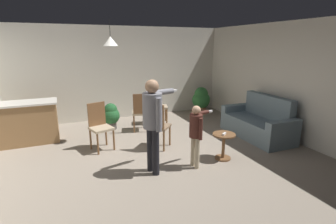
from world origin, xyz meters
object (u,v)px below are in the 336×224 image
at_px(person_adult, 153,117).
at_px(dining_chair_centre_back, 100,124).
at_px(side_table_by_couch, 224,143).
at_px(dining_chair_by_counter, 141,111).
at_px(person_child, 196,130).
at_px(couch_floral, 259,123).
at_px(potted_plant_corner, 111,115).
at_px(potted_plant_by_wall, 201,99).
at_px(dining_chair_near_wall, 157,104).
at_px(dining_chair_spare, 158,124).
at_px(spare_remote_on_table, 224,134).
at_px(kitchen_counter, 29,122).

relative_size(person_adult, dining_chair_centre_back, 1.64).
relative_size(side_table_by_couch, person_adult, 0.32).
bearing_deg(dining_chair_by_counter, person_child, -67.05).
relative_size(couch_floral, potted_plant_corner, 2.59).
distance_m(person_child, potted_plant_by_wall, 3.75).
distance_m(person_adult, dining_chair_near_wall, 2.93).
distance_m(dining_chair_centre_back, dining_chair_spare, 1.23).
xyz_separation_m(dining_chair_by_counter, spare_remote_on_table, (0.96, -2.27, -0.01)).
xyz_separation_m(person_adult, dining_chair_spare, (0.44, 0.97, -0.47)).
bearing_deg(dining_chair_by_counter, potted_plant_by_wall, 36.02).
bearing_deg(kitchen_counter, dining_chair_centre_back, -34.78).
xyz_separation_m(couch_floral, person_child, (-2.19, -0.82, 0.39)).
xyz_separation_m(couch_floral, dining_chair_spare, (-2.51, 0.26, 0.21)).
distance_m(side_table_by_couch, dining_chair_by_counter, 2.44).
bearing_deg(dining_chair_centre_back, potted_plant_corner, -127.19).
bearing_deg(couch_floral, dining_chair_centre_back, 79.64).
xyz_separation_m(side_table_by_couch, person_adult, (-1.44, 0.02, 0.69)).
xyz_separation_m(couch_floral, person_adult, (-2.95, -0.71, 0.69)).
bearing_deg(person_child, dining_chair_centre_back, -145.81).
xyz_separation_m(dining_chair_by_counter, potted_plant_corner, (-0.68, 0.46, -0.16)).
relative_size(kitchen_counter, dining_chair_centre_back, 1.26).
distance_m(dining_chair_by_counter, potted_plant_by_wall, 2.45).
xyz_separation_m(couch_floral, potted_plant_by_wall, (-0.23, 2.37, 0.15)).
height_order(side_table_by_couch, dining_chair_near_wall, dining_chair_near_wall).
relative_size(dining_chair_centre_back, spare_remote_on_table, 7.69).
height_order(couch_floral, dining_chair_near_wall, same).
distance_m(kitchen_counter, dining_chair_by_counter, 2.58).
height_order(side_table_by_couch, person_child, person_child).
bearing_deg(potted_plant_corner, kitchen_counter, -172.71).
distance_m(dining_chair_by_counter, dining_chair_centre_back, 1.37).
xyz_separation_m(couch_floral, kitchen_counter, (-5.08, 1.71, 0.15)).
distance_m(dining_chair_centre_back, potted_plant_by_wall, 3.80).
height_order(side_table_by_couch, potted_plant_corner, potted_plant_corner).
relative_size(dining_chair_by_counter, potted_plant_corner, 1.43).
bearing_deg(spare_remote_on_table, potted_plant_corner, 121.01).
xyz_separation_m(dining_chair_near_wall, potted_plant_corner, (-1.31, -0.02, -0.16)).
bearing_deg(side_table_by_couch, potted_plant_by_wall, 67.46).
bearing_deg(couch_floral, person_adult, 104.38).
bearing_deg(dining_chair_spare, dining_chair_by_counter, 133.54).
relative_size(potted_plant_by_wall, spare_remote_on_table, 6.68).
distance_m(kitchen_counter, dining_chair_centre_back, 1.74).
relative_size(person_child, potted_plant_corner, 1.66).
height_order(dining_chair_centre_back, potted_plant_corner, dining_chair_centre_back).
distance_m(potted_plant_corner, spare_remote_on_table, 3.19).
height_order(kitchen_counter, dining_chair_centre_back, dining_chair_centre_back).
relative_size(dining_chair_spare, potted_plant_corner, 1.43).
xyz_separation_m(person_child, potted_plant_by_wall, (1.95, 3.19, -0.24)).
bearing_deg(person_child, kitchen_counter, -140.61).
distance_m(dining_chair_near_wall, potted_plant_corner, 1.32).
bearing_deg(potted_plant_by_wall, person_adult, -131.43).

